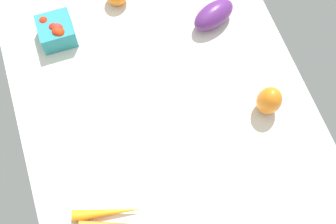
% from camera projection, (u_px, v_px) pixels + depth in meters
% --- Properties ---
extents(tablecloth, '(1.04, 0.76, 0.02)m').
position_uv_depth(tablecloth, '(168.00, 116.00, 1.17)').
color(tablecloth, silver).
rests_on(tablecloth, ground).
extents(eggplant, '(0.11, 0.15, 0.07)m').
position_uv_depth(eggplant, '(214.00, 15.00, 1.24)').
color(eggplant, '#592671').
rests_on(eggplant, tablecloth).
extents(berry_basket, '(0.09, 0.09, 0.08)m').
position_uv_depth(berry_basket, '(56.00, 31.00, 1.22)').
color(berry_basket, teal).
rests_on(berry_basket, tablecloth).
extents(bell_pepper_orange, '(0.09, 0.09, 0.10)m').
position_uv_depth(bell_pepper_orange, '(269.00, 101.00, 1.12)').
color(bell_pepper_orange, orange).
rests_on(bell_pepper_orange, tablecloth).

